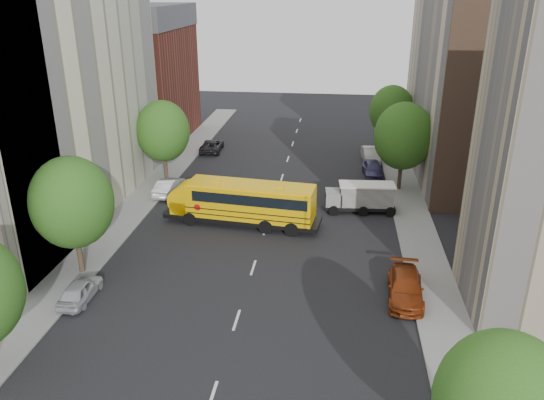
% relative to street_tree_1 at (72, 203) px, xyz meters
% --- Properties ---
extents(ground, '(120.00, 120.00, 0.00)m').
position_rel_street_tree_1_xyz_m(ground, '(11.00, 4.00, -4.95)').
color(ground, black).
rests_on(ground, ground).
extents(sidewalk_left, '(3.00, 80.00, 0.12)m').
position_rel_street_tree_1_xyz_m(sidewalk_left, '(-0.50, 9.00, -4.89)').
color(sidewalk_left, slate).
rests_on(sidewalk_left, ground).
extents(sidewalk_right, '(3.00, 80.00, 0.12)m').
position_rel_street_tree_1_xyz_m(sidewalk_right, '(22.50, 9.00, -4.89)').
color(sidewalk_right, slate).
rests_on(sidewalk_right, ground).
extents(lane_markings, '(0.15, 64.00, 0.01)m').
position_rel_street_tree_1_xyz_m(lane_markings, '(11.00, 14.00, -4.95)').
color(lane_markings, silver).
rests_on(lane_markings, ground).
extents(building_left_cream, '(10.00, 26.00, 20.00)m').
position_rel_street_tree_1_xyz_m(building_left_cream, '(-7.00, 10.00, 5.05)').
color(building_left_cream, beige).
rests_on(building_left_cream, ground).
extents(building_left_redbrick, '(10.00, 15.00, 13.00)m').
position_rel_street_tree_1_xyz_m(building_left_redbrick, '(-7.00, 32.00, 1.55)').
color(building_left_redbrick, maroon).
rests_on(building_left_redbrick, ground).
extents(building_right_far, '(10.00, 22.00, 18.00)m').
position_rel_street_tree_1_xyz_m(building_right_far, '(29.00, 24.00, 4.05)').
color(building_right_far, '#C7B29B').
rests_on(building_right_far, ground).
extents(building_right_sidewall, '(10.10, 0.30, 18.00)m').
position_rel_street_tree_1_xyz_m(building_right_sidewall, '(29.00, 13.00, 4.05)').
color(building_right_sidewall, brown).
rests_on(building_right_sidewall, ground).
extents(street_tree_1, '(5.12, 5.12, 7.90)m').
position_rel_street_tree_1_xyz_m(street_tree_1, '(0.00, 0.00, 0.00)').
color(street_tree_1, '#38281C').
rests_on(street_tree_1, ground).
extents(street_tree_2, '(4.99, 4.99, 7.71)m').
position_rel_street_tree_1_xyz_m(street_tree_2, '(0.00, 18.00, -0.12)').
color(street_tree_2, '#38281C').
rests_on(street_tree_2, ground).
extents(street_tree_4, '(5.25, 5.25, 8.10)m').
position_rel_street_tree_1_xyz_m(street_tree_4, '(22.00, 18.00, 0.12)').
color(street_tree_4, '#38281C').
rests_on(street_tree_4, ground).
extents(street_tree_5, '(4.86, 4.86, 7.51)m').
position_rel_street_tree_1_xyz_m(street_tree_5, '(22.00, 30.00, -0.25)').
color(street_tree_5, '#38281C').
rests_on(street_tree_5, ground).
extents(school_bus, '(12.49, 4.20, 3.46)m').
position_rel_street_tree_1_xyz_m(school_bus, '(8.96, 8.87, -3.02)').
color(school_bus, black).
rests_on(school_bus, ground).
extents(safari_truck, '(5.76, 2.46, 2.41)m').
position_rel_street_tree_1_xyz_m(safari_truck, '(18.35, 12.55, -3.68)').
color(safari_truck, black).
rests_on(safari_truck, ground).
extents(parked_car_0, '(1.54, 3.79, 1.29)m').
position_rel_street_tree_1_xyz_m(parked_car_0, '(1.40, -3.09, -4.31)').
color(parked_car_0, '#B1B1B8').
rests_on(parked_car_0, ground).
extents(parked_car_1, '(1.81, 4.49, 1.45)m').
position_rel_street_tree_1_xyz_m(parked_car_1, '(1.40, 14.35, -4.23)').
color(parked_car_1, silver).
rests_on(parked_car_1, ground).
extents(parked_car_2, '(2.44, 4.86, 1.32)m').
position_rel_street_tree_1_xyz_m(parked_car_2, '(2.20, 27.89, -4.29)').
color(parked_car_2, black).
rests_on(parked_car_2, ground).
extents(parked_car_3, '(2.34, 5.13, 1.46)m').
position_rel_street_tree_1_xyz_m(parked_car_3, '(20.60, -0.47, -4.22)').
color(parked_car_3, maroon).
rests_on(parked_car_3, ground).
extents(parked_car_4, '(2.12, 4.60, 1.53)m').
position_rel_street_tree_1_xyz_m(parked_car_4, '(19.80, 21.38, -4.19)').
color(parked_car_4, '#343257').
rests_on(parked_car_4, ground).
extents(parked_car_5, '(1.98, 4.71, 1.51)m').
position_rel_street_tree_1_xyz_m(parked_car_5, '(19.80, 26.18, -4.19)').
color(parked_car_5, '#979691').
rests_on(parked_car_5, ground).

